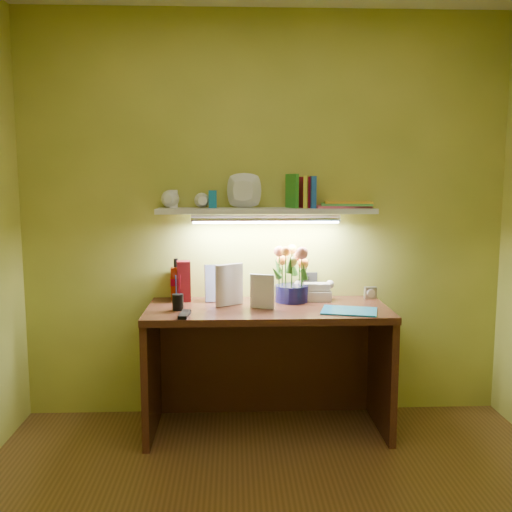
{
  "coord_description": "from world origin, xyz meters",
  "views": [
    {
      "loc": [
        -0.2,
        -2.04,
        1.48
      ],
      "look_at": [
        -0.06,
        1.35,
        1.03
      ],
      "focal_mm": 40.0,
      "sensor_mm": 36.0,
      "label": 1
    }
  ],
  "objects_px": {
    "flower_bouquet": "(292,273)",
    "telephone": "(314,290)",
    "whisky_bottle": "(176,279)",
    "desk": "(268,369)",
    "desk_clock": "(370,293)"
  },
  "relations": [
    {
      "from": "telephone",
      "to": "desk_clock",
      "type": "xyz_separation_m",
      "value": [
        0.36,
        0.02,
        -0.02
      ]
    },
    {
      "from": "desk",
      "to": "desk_clock",
      "type": "height_order",
      "value": "desk_clock"
    },
    {
      "from": "desk_clock",
      "to": "whisky_bottle",
      "type": "bearing_deg",
      "value": 174.62
    },
    {
      "from": "flower_bouquet",
      "to": "desk",
      "type": "bearing_deg",
      "value": -136.81
    },
    {
      "from": "telephone",
      "to": "whisky_bottle",
      "type": "bearing_deg",
      "value": 179.1
    },
    {
      "from": "flower_bouquet",
      "to": "whisky_bottle",
      "type": "height_order",
      "value": "flower_bouquet"
    },
    {
      "from": "desk",
      "to": "telephone",
      "type": "distance_m",
      "value": 0.56
    },
    {
      "from": "desk",
      "to": "telephone",
      "type": "height_order",
      "value": "telephone"
    },
    {
      "from": "flower_bouquet",
      "to": "telephone",
      "type": "xyz_separation_m",
      "value": [
        0.14,
        0.04,
        -0.11
      ]
    },
    {
      "from": "desk_clock",
      "to": "whisky_bottle",
      "type": "height_order",
      "value": "whisky_bottle"
    },
    {
      "from": "flower_bouquet",
      "to": "desk_clock",
      "type": "bearing_deg",
      "value": 7.63
    },
    {
      "from": "flower_bouquet",
      "to": "desk_clock",
      "type": "height_order",
      "value": "flower_bouquet"
    },
    {
      "from": "flower_bouquet",
      "to": "telephone",
      "type": "bearing_deg",
      "value": 17.11
    },
    {
      "from": "telephone",
      "to": "desk_clock",
      "type": "distance_m",
      "value": 0.36
    },
    {
      "from": "desk_clock",
      "to": "telephone",
      "type": "bearing_deg",
      "value": -179.76
    }
  ]
}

